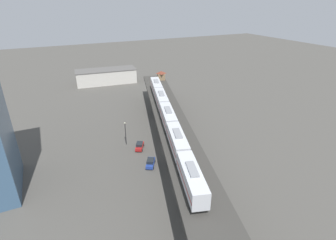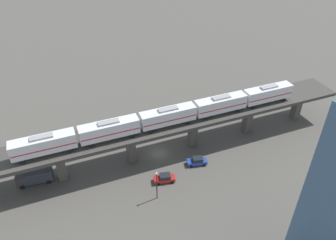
{
  "view_description": "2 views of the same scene",
  "coord_description": "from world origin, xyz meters",
  "views": [
    {
      "loc": [
        -27.75,
        -55.36,
        37.86
      ],
      "look_at": [
        -1.83,
        -1.23,
        9.95
      ],
      "focal_mm": 28.0,
      "sensor_mm": 36.0,
      "label": 1
    },
    {
      "loc": [
        -46.24,
        34.06,
        50.12
      ],
      "look_at": [
        -1.83,
        -1.23,
        9.95
      ],
      "focal_mm": 35.0,
      "sensor_mm": 36.0,
      "label": 2
    }
  ],
  "objects": [
    {
      "name": "delivery_truck",
      "position": [
        8.52,
        25.46,
        1.76
      ],
      "size": [
        4.78,
        7.52,
        3.2
      ],
      "color": "#333338",
      "rests_on": "ground"
    },
    {
      "name": "street_lamp",
      "position": [
        -10.45,
        8.38,
        4.11
      ],
      "size": [
        0.44,
        0.44,
        6.94
      ],
      "color": "black",
      "rests_on": "ground"
    },
    {
      "name": "street_car_red",
      "position": [
        -7.82,
        4.44,
        0.94
      ],
      "size": [
        3.71,
        4.72,
        1.89
      ],
      "color": "#AD1E1E",
      "rests_on": "ground"
    },
    {
      "name": "elevated_viaduct",
      "position": [
        -0.06,
        -0.19,
        7.23
      ],
      "size": [
        34.39,
        90.55,
        8.45
      ],
      "color": "#393733",
      "rests_on": "ground"
    },
    {
      "name": "subway_train",
      "position": [
        -1.83,
        -1.23,
        10.99
      ],
      "size": [
        20.55,
        60.59,
        4.45
      ],
      "color": "silver",
      "rests_on": "elevated_viaduct"
    },
    {
      "name": "ground_plane",
      "position": [
        0.0,
        0.0,
        0.0
      ],
      "size": [
        400.0,
        400.0,
        0.0
      ],
      "primitive_type": "plane",
      "color": "#4C4944"
    },
    {
      "name": "street_car_blue",
      "position": [
        -8.16,
        -4.42,
        0.94
      ],
      "size": [
        3.79,
        4.7,
        1.89
      ],
      "color": "#233D93",
      "rests_on": "ground"
    }
  ]
}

